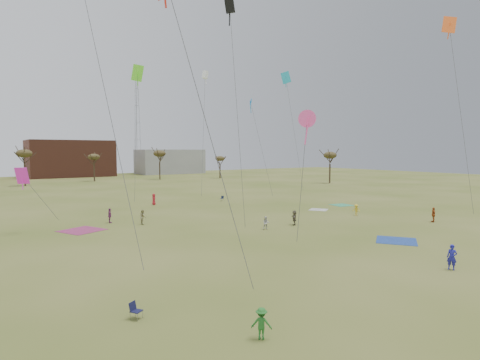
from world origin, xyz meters
TOP-DOWN VIEW (x-y plane):
  - ground at (0.00, 0.00)m, footprint 260.00×260.00m
  - flyer_near_center at (-12.97, -8.84)m, footprint 1.06×1.04m
  - flyer_near_right at (4.92, -7.97)m, footprint 0.62×0.77m
  - spectator_fore_a at (22.55, 3.71)m, footprint 1.05×1.04m
  - spectator_fore_b at (-6.97, 21.90)m, footprint 0.78×0.93m
  - spectator_fore_c at (7.32, 11.61)m, footprint 1.34×1.58m
  - flyer_mid_b at (18.80, 12.21)m, footprint 0.86×1.10m
  - spectator_mid_d at (-9.91, 25.00)m, footprint 0.56×1.07m
  - spectator_mid_e at (3.04, 11.43)m, footprint 0.86×0.82m
  - flyer_far_b at (0.61, 37.23)m, footprint 0.87×1.03m
  - blanket_blue at (9.88, -0.03)m, footprint 5.01×5.01m
  - blanket_cream at (18.38, 18.71)m, footprint 3.44×3.44m
  - blanket_plum at (-13.76, 22.06)m, footprint 5.14×5.14m
  - blanket_olive at (25.03, 20.25)m, footprint 3.41×3.41m
  - camp_chair_left at (-16.94, -3.50)m, footprint 0.72×0.73m
  - camp_chair_right at (12.17, 35.47)m, footprint 0.70×0.67m
  - kites_aloft at (3.46, 20.99)m, footprint 58.51×60.67m
  - tree_line at (-2.85, 79.12)m, footprint 117.44×49.32m
  - building_brick at (5.00, 120.00)m, footprint 26.00×16.00m
  - building_grey at (40.00, 118.00)m, footprint 24.00×12.00m
  - radio_tower at (30.00, 125.00)m, footprint 1.51×1.72m

SIDE VIEW (x-z plane):
  - ground at x=0.00m, z-range 0.00..0.00m
  - blanket_blue at x=9.88m, z-range -0.01..0.02m
  - blanket_cream at x=18.38m, z-range -0.01..0.02m
  - blanket_plum at x=-13.76m, z-range -0.01..0.02m
  - blanket_olive at x=25.03m, z-range -0.01..0.02m
  - camp_chair_left at x=-16.94m, z-range -0.18..0.69m
  - camp_chair_right at x=12.17m, z-range -0.18..0.69m
  - spectator_mid_e at x=3.04m, z-range 0.00..1.41m
  - flyer_near_center at x=-12.97m, z-range 0.00..1.47m
  - flyer_mid_b at x=18.80m, z-range 0.00..1.50m
  - spectator_fore_c at x=7.32m, z-range 0.00..1.71m
  - spectator_fore_b at x=-6.97m, z-range 0.00..1.72m
  - spectator_mid_d at x=-9.91m, z-range 0.00..1.74m
  - spectator_fore_a at x=22.55m, z-range 0.00..1.78m
  - flyer_far_b at x=0.61m, z-range 0.00..1.79m
  - flyer_near_right at x=4.92m, z-range 0.00..1.84m
  - building_grey at x=40.00m, z-range 0.00..9.00m
  - building_brick at x=5.00m, z-range 0.00..12.00m
  - tree_line at x=-2.85m, z-range 2.63..11.54m
  - radio_tower at x=30.00m, z-range -1.29..39.71m
  - kites_aloft at x=3.46m, z-range 7.86..31.44m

